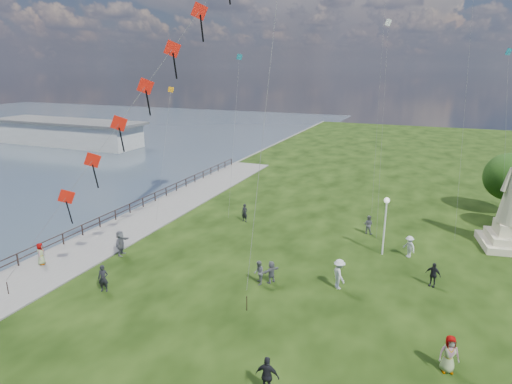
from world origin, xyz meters
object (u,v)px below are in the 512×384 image
at_px(person_2, 339,274).
at_px(person_7, 368,225).
at_px(person_10, 41,255).
at_px(person_11, 271,272).
at_px(lamppost, 386,214).
at_px(person_1, 259,273).
at_px(person_0, 103,278).
at_px(person_4, 449,354).
at_px(person_5, 121,243).
at_px(person_9, 433,275).
at_px(person_8, 409,247).
at_px(person_3, 267,376).
at_px(person_6, 245,213).
at_px(pier_pavilion, 68,132).

xyz_separation_m(person_2, person_7, (0.33, 9.97, -0.17)).
height_order(person_10, person_11, person_10).
xyz_separation_m(lamppost, person_2, (-1.94, -6.22, -2.19)).
relative_size(lamppost, person_1, 2.77).
bearing_deg(person_10, person_7, -82.72).
xyz_separation_m(person_0, person_4, (19.44, 0.23, 0.04)).
relative_size(person_5, person_9, 1.19).
height_order(person_0, person_8, person_0).
bearing_deg(person_0, person_8, 15.92).
bearing_deg(person_3, person_2, -97.81).
bearing_deg(person_1, lamppost, 113.96).
relative_size(person_2, person_7, 1.22).
relative_size(person_2, person_3, 1.09).
bearing_deg(person_0, person_5, 98.10).
distance_m(person_4, person_9, 8.21).
xyz_separation_m(person_1, person_6, (-5.47, 10.12, 0.02)).
height_order(person_0, person_1, person_0).
height_order(person_5, person_8, person_5).
xyz_separation_m(person_2, person_4, (6.18, -5.67, -0.06)).
bearing_deg(person_2, lamppost, -53.43).
relative_size(person_8, person_11, 1.10).
bearing_deg(person_7, person_10, 42.57).
xyz_separation_m(person_0, person_8, (17.01, 12.38, -0.05)).
height_order(lamppost, person_4, lamppost).
xyz_separation_m(person_2, person_8, (3.75, 6.48, -0.16)).
bearing_deg(person_5, lamppost, -80.38).
xyz_separation_m(person_9, person_10, (-25.17, -7.24, -0.02)).
distance_m(person_1, person_3, 9.50).
distance_m(person_6, person_7, 10.68).
bearing_deg(lamppost, person_8, 8.21).
bearing_deg(person_0, person_7, 29.27).
bearing_deg(person_11, pier_pavilion, -92.30).
distance_m(pier_pavilion, person_0, 59.35).
distance_m(lamppost, person_2, 6.87).
distance_m(person_2, person_4, 8.38).
bearing_deg(person_11, person_6, -115.87).
xyz_separation_m(pier_pavilion, person_2, (56.77, -34.46, -0.87)).
bearing_deg(person_11, person_0, -29.78).
distance_m(person_2, person_6, 13.46).
height_order(person_1, person_3, person_3).
bearing_deg(person_1, person_10, -102.20).
relative_size(person_0, person_7, 1.09).
xyz_separation_m(person_2, person_9, (5.41, 2.51, -0.17)).
distance_m(person_3, person_6, 21.00).
bearing_deg(person_5, person_2, -98.74).
relative_size(pier_pavilion, person_4, 16.56).
bearing_deg(person_4, person_1, 143.45).
bearing_deg(person_2, person_8, -66.14).
bearing_deg(lamppost, person_5, -157.20).
xyz_separation_m(person_5, person_8, (19.52, 7.71, -0.14)).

